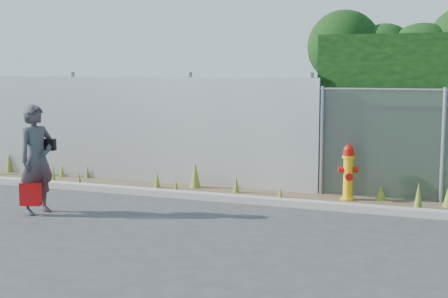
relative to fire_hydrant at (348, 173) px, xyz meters
name	(u,v)px	position (x,y,z in m)	size (l,w,h in m)	color
ground	(210,227)	(-1.62, -2.62, -0.50)	(80.00, 80.00, 0.00)	#343537
curb	(248,200)	(-1.62, -0.82, -0.44)	(16.00, 0.22, 0.12)	gray
weed_strip	(272,191)	(-1.39, -0.11, -0.40)	(16.00, 1.31, 0.55)	#4D3C2C
corrugated_fence	(121,129)	(-4.86, 0.39, 0.60)	(8.50, 0.21, 2.30)	silver
fire_hydrant	(348,173)	(0.00, 0.00, 0.00)	(0.35, 0.31, 1.04)	#F3B20C
woman	(37,159)	(-4.59, -2.79, 0.39)	(0.65, 0.43, 1.79)	#0E5D5D
red_tote_bag	(31,194)	(-4.59, -2.98, -0.15)	(0.33, 0.12, 0.44)	#BE0A0C
black_shoulder_bag	(48,145)	(-4.52, -2.59, 0.61)	(0.26, 0.11, 0.19)	black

